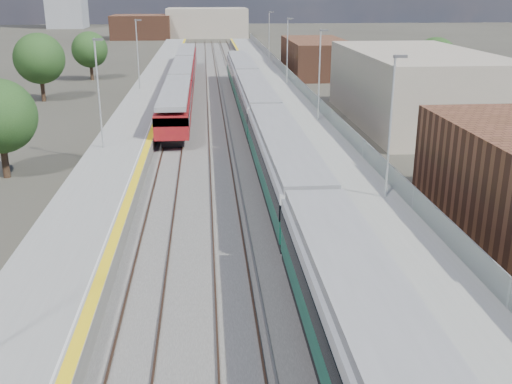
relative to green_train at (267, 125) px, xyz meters
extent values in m
plane|color=#47443A|center=(-1.50, 14.90, -2.19)|extent=(320.00, 320.00, 0.00)
cube|color=#565451|center=(-3.75, 17.40, -2.16)|extent=(10.50, 155.00, 0.06)
cube|color=#4C3323|center=(-0.72, 19.90, -2.08)|extent=(0.07, 160.00, 0.14)
cube|color=#4C3323|center=(0.72, 19.90, -2.08)|extent=(0.07, 160.00, 0.14)
cube|color=#4C3323|center=(-4.22, 19.90, -2.08)|extent=(0.07, 160.00, 0.14)
cube|color=#4C3323|center=(-2.78, 19.90, -2.08)|extent=(0.07, 160.00, 0.14)
cube|color=#4C3323|center=(-7.72, 19.90, -2.08)|extent=(0.07, 160.00, 0.14)
cube|color=#4C3323|center=(-6.28, 19.90, -2.08)|extent=(0.07, 160.00, 0.14)
cube|color=gray|center=(-1.05, 19.90, -2.09)|extent=(0.08, 160.00, 0.10)
cube|color=gray|center=(-2.45, 19.90, -2.09)|extent=(0.08, 160.00, 0.10)
cube|color=slate|center=(3.75, 17.40, -1.69)|extent=(4.70, 155.00, 1.00)
cube|color=gray|center=(3.75, 17.40, -1.19)|extent=(4.70, 155.00, 0.03)
cube|color=yellow|center=(1.65, 17.40, -1.17)|extent=(0.40, 155.00, 0.01)
cube|color=gray|center=(5.95, 17.40, -0.59)|extent=(0.06, 155.00, 1.20)
cylinder|color=#9EA0A3|center=(5.10, -13.10, 2.58)|extent=(0.12, 0.12, 7.50)
cube|color=#4C4C4F|center=(5.35, -13.10, 6.23)|extent=(0.70, 0.18, 0.14)
cylinder|color=#9EA0A3|center=(5.10, 6.90, 2.58)|extent=(0.12, 0.12, 7.50)
cube|color=#4C4C4F|center=(5.35, 6.90, 6.23)|extent=(0.70, 0.18, 0.14)
cylinder|color=#9EA0A3|center=(5.10, 26.90, 2.58)|extent=(0.12, 0.12, 7.50)
cube|color=#4C4C4F|center=(5.35, 26.90, 6.23)|extent=(0.70, 0.18, 0.14)
cylinder|color=#9EA0A3|center=(5.10, 46.90, 2.58)|extent=(0.12, 0.12, 7.50)
cube|color=#4C4C4F|center=(5.35, 46.90, 6.23)|extent=(0.70, 0.18, 0.14)
cube|color=slate|center=(-10.55, 17.40, -1.69)|extent=(4.30, 155.00, 1.00)
cube|color=gray|center=(-10.55, 17.40, -1.19)|extent=(4.30, 155.00, 0.03)
cube|color=yellow|center=(-8.65, 17.40, -1.17)|extent=(0.45, 155.00, 0.01)
cube|color=silver|center=(-9.00, 17.40, -1.16)|extent=(0.08, 155.00, 0.01)
cylinder|color=#9EA0A3|center=(-11.70, -1.10, 2.58)|extent=(0.12, 0.12, 7.50)
cube|color=#4C4C4F|center=(-11.45, -1.10, 6.23)|extent=(0.70, 0.18, 0.14)
cylinder|color=#9EA0A3|center=(-11.70, 24.90, 2.58)|extent=(0.12, 0.12, 7.50)
cube|color=#4C4C4F|center=(-11.45, 24.90, 6.23)|extent=(0.70, 0.18, 0.14)
cube|color=tan|center=(14.50, 9.90, 1.01)|extent=(11.00, 22.00, 6.40)
cube|color=brown|center=(11.50, 42.90, 0.21)|extent=(8.00, 18.00, 4.80)
cube|color=tan|center=(-3.50, 114.90, 1.31)|extent=(20.00, 14.00, 7.00)
cube|color=brown|center=(-19.50, 109.90, 0.61)|extent=(14.00, 12.00, 5.60)
cube|color=#105240|center=(0.00, -29.23, -0.54)|extent=(2.77, 19.13, 1.12)
cube|color=black|center=(0.00, -29.23, 0.34)|extent=(2.83, 19.13, 0.77)
cube|color=silver|center=(0.00, -29.23, 0.95)|extent=(2.77, 19.13, 0.47)
cube|color=gray|center=(0.00, -29.23, 1.36)|extent=(2.45, 19.13, 0.39)
cube|color=black|center=(0.00, -9.60, -1.33)|extent=(2.67, 19.13, 0.45)
cube|color=#105240|center=(0.00, -9.60, -0.54)|extent=(2.77, 19.13, 1.12)
cube|color=black|center=(0.00, -9.60, 0.34)|extent=(2.83, 19.13, 0.77)
cube|color=silver|center=(0.00, -9.60, 0.95)|extent=(2.77, 19.13, 0.47)
cube|color=gray|center=(0.00, -9.60, 1.36)|extent=(2.45, 19.13, 0.39)
cube|color=black|center=(0.00, 10.03, -1.33)|extent=(2.67, 19.13, 0.45)
cube|color=#105240|center=(0.00, 10.03, -0.54)|extent=(2.77, 19.13, 1.12)
cube|color=black|center=(0.00, 10.03, 0.34)|extent=(2.83, 19.13, 0.77)
cube|color=silver|center=(0.00, 10.03, 0.95)|extent=(2.77, 19.13, 0.47)
cube|color=gray|center=(0.00, 10.03, 1.36)|extent=(2.45, 19.13, 0.39)
cube|color=black|center=(0.00, 29.66, -1.33)|extent=(2.67, 19.13, 0.45)
cube|color=#105240|center=(0.00, 29.66, -0.54)|extent=(2.77, 19.13, 1.12)
cube|color=black|center=(0.00, 29.66, 0.34)|extent=(2.83, 19.13, 0.77)
cube|color=silver|center=(0.00, 29.66, 0.95)|extent=(2.77, 19.13, 0.47)
cube|color=gray|center=(0.00, 29.66, 1.36)|extent=(2.45, 19.13, 0.39)
cube|color=black|center=(-7.00, 9.34, -1.75)|extent=(1.76, 14.98, 0.61)
cube|color=maroon|center=(-7.00, 9.34, -0.29)|extent=(2.60, 17.62, 1.85)
cube|color=black|center=(-7.00, 9.34, 0.17)|extent=(2.65, 17.62, 0.65)
cube|color=gray|center=(-7.00, 9.34, 1.10)|extent=(2.32, 17.62, 0.37)
cube|color=black|center=(-7.00, 27.45, -1.75)|extent=(1.76, 14.98, 0.61)
cube|color=maroon|center=(-7.00, 27.45, -0.29)|extent=(2.60, 17.62, 1.85)
cube|color=black|center=(-7.00, 27.45, 0.17)|extent=(2.65, 17.62, 0.65)
cube|color=gray|center=(-7.00, 27.45, 1.10)|extent=(2.32, 17.62, 0.37)
cube|color=black|center=(-7.00, 45.57, -1.75)|extent=(1.76, 14.98, 0.61)
cube|color=maroon|center=(-7.00, 45.57, -0.29)|extent=(2.60, 17.62, 1.85)
cube|color=black|center=(-7.00, 45.57, 0.17)|extent=(2.65, 17.62, 0.65)
cube|color=gray|center=(-7.00, 45.57, 1.10)|extent=(2.32, 17.62, 0.37)
cylinder|color=#382619|center=(-17.39, -4.49, -1.07)|extent=(0.44, 0.44, 2.23)
cylinder|color=#382619|center=(-21.96, 23.75, -0.92)|extent=(0.44, 0.44, 2.54)
sphere|color=#1D3E18|center=(-21.96, 23.75, 2.39)|extent=(5.36, 5.36, 5.36)
cylinder|color=#382619|center=(-19.51, 39.59, -1.08)|extent=(0.44, 0.44, 2.22)
sphere|color=#1D3E18|center=(-19.51, 39.59, 1.82)|extent=(4.69, 4.69, 4.69)
cylinder|color=#382619|center=(20.87, 22.27, -1.03)|extent=(0.44, 0.44, 2.33)
sphere|color=#1D3E18|center=(20.87, 22.27, 2.01)|extent=(4.91, 4.91, 4.91)
camera|label=1|loc=(-4.39, -42.82, 9.43)|focal=42.00mm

